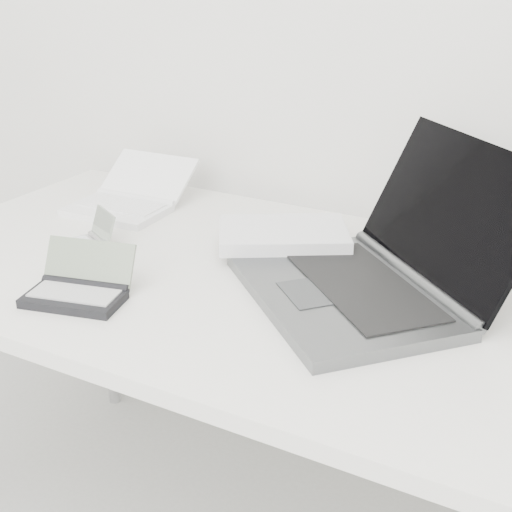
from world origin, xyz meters
The scene contains 5 objects.
desk centered at (0.00, 1.55, 0.68)m, with size 1.60×0.80×0.73m.
laptop_large centered at (0.12, 1.61, 0.77)m, with size 0.68×0.59×0.26m.
netbook_open_white centered at (-0.51, 1.74, 0.75)m, with size 0.24×0.28×0.10m.
pda_silver centered at (-0.42, 1.50, 0.75)m, with size 0.13×0.13×0.07m.
palmtop_charcoal centered at (-0.28, 1.31, 0.75)m, with size 0.20×0.17×0.09m.
Camera 1 is at (0.54, 0.47, 1.30)m, focal length 50.00 mm.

